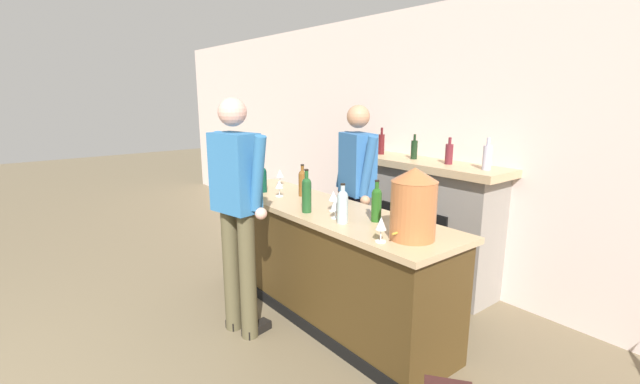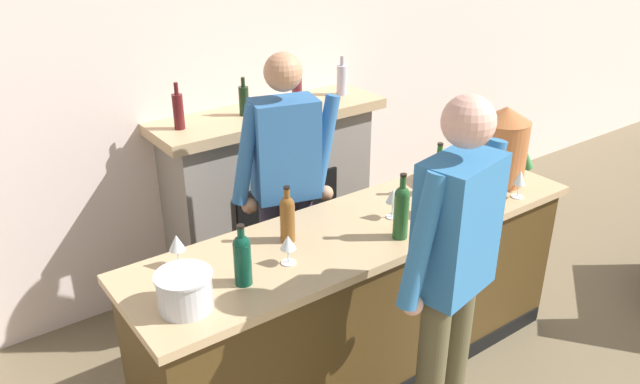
% 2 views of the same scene
% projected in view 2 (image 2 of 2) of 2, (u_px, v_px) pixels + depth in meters
% --- Properties ---
extents(wall_back_panel, '(12.00, 0.07, 2.75)m').
position_uv_depth(wall_back_panel, '(234.00, 85.00, 4.21)').
color(wall_back_panel, silver).
rests_on(wall_back_panel, ground_plane).
extents(bar_counter, '(2.59, 0.70, 0.96)m').
position_uv_depth(bar_counter, '(362.00, 301.00, 3.48)').
color(bar_counter, '#432F15').
rests_on(bar_counter, ground_plane).
extents(fireplace_stone, '(1.61, 0.52, 1.54)m').
position_uv_depth(fireplace_stone, '(271.00, 193.00, 4.39)').
color(fireplace_stone, gray).
rests_on(fireplace_stone, ground_plane).
extents(potted_plant_corner, '(0.37, 0.37, 0.71)m').
position_uv_depth(potted_plant_corner, '(511.00, 169.00, 5.67)').
color(potted_plant_corner, '#94604A').
rests_on(potted_plant_corner, ground_plane).
extents(person_customer, '(0.65, 0.36, 1.87)m').
position_uv_depth(person_customer, '(450.00, 282.00, 2.65)').
color(person_customer, brown).
rests_on(person_customer, ground_plane).
extents(person_bartender, '(0.64, 0.37, 1.80)m').
position_uv_depth(person_bartender, '(286.00, 191.00, 3.58)').
color(person_bartender, '#37334A').
rests_on(person_bartender, ground_plane).
extents(copper_dispenser, '(0.30, 0.34, 0.47)m').
position_uv_depth(copper_dispenser, '(502.00, 145.00, 3.68)').
color(copper_dispenser, '#AE6336').
rests_on(copper_dispenser, bar_counter).
extents(ice_bucket_steel, '(0.24, 0.24, 0.17)m').
position_uv_depth(ice_bucket_steel, '(185.00, 291.00, 2.59)').
color(ice_bucket_steel, silver).
rests_on(ice_bucket_steel, bar_counter).
extents(wine_bottle_chardonnay_pale, '(0.08, 0.08, 0.29)m').
position_uv_depth(wine_bottle_chardonnay_pale, '(242.00, 257.00, 2.73)').
color(wine_bottle_chardonnay_pale, '#0A3929').
rests_on(wine_bottle_chardonnay_pale, bar_counter).
extents(wine_bottle_burgundy_dark, '(0.08, 0.08, 0.35)m').
position_uv_depth(wine_bottle_burgundy_dark, '(401.00, 210.00, 3.10)').
color(wine_bottle_burgundy_dark, '#1E4C22').
rests_on(wine_bottle_burgundy_dark, bar_counter).
extents(wine_bottle_merlot_tall, '(0.08, 0.08, 0.30)m').
position_uv_depth(wine_bottle_merlot_tall, '(287.00, 217.00, 3.08)').
color(wine_bottle_merlot_tall, brown).
rests_on(wine_bottle_merlot_tall, bar_counter).
extents(wine_bottle_cabernet_heavy, '(0.08, 0.08, 0.31)m').
position_uv_depth(wine_bottle_cabernet_heavy, '(438.00, 171.00, 3.57)').
color(wine_bottle_cabernet_heavy, '#205218').
rests_on(wine_bottle_cabernet_heavy, bar_counter).
extents(wine_bottle_rose_blush, '(0.08, 0.08, 0.30)m').
position_uv_depth(wine_bottle_rose_blush, '(452.00, 191.00, 3.34)').
color(wine_bottle_rose_blush, '#A4BCC3').
rests_on(wine_bottle_rose_blush, bar_counter).
extents(wine_glass_front_left, '(0.08, 0.08, 0.16)m').
position_uv_depth(wine_glass_front_left, '(177.00, 244.00, 2.87)').
color(wine_glass_front_left, silver).
rests_on(wine_glass_front_left, bar_counter).
extents(wine_glass_front_right, '(0.08, 0.08, 0.17)m').
position_uv_depth(wine_glass_front_right, '(393.00, 197.00, 3.31)').
color(wine_glass_front_right, silver).
rests_on(wine_glass_front_right, bar_counter).
extents(wine_glass_mid_counter, '(0.07, 0.07, 0.17)m').
position_uv_depth(wine_glass_mid_counter, '(520.00, 179.00, 3.54)').
color(wine_glass_mid_counter, silver).
rests_on(wine_glass_mid_counter, bar_counter).
extents(wine_glass_back_row, '(0.08, 0.08, 0.15)m').
position_uv_depth(wine_glass_back_row, '(288.00, 244.00, 2.89)').
color(wine_glass_back_row, silver).
rests_on(wine_glass_back_row, bar_counter).
extents(wine_glass_near_bucket, '(0.07, 0.07, 0.17)m').
position_uv_depth(wine_glass_near_bucket, '(430.00, 198.00, 3.31)').
color(wine_glass_near_bucket, silver).
rests_on(wine_glass_near_bucket, bar_counter).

